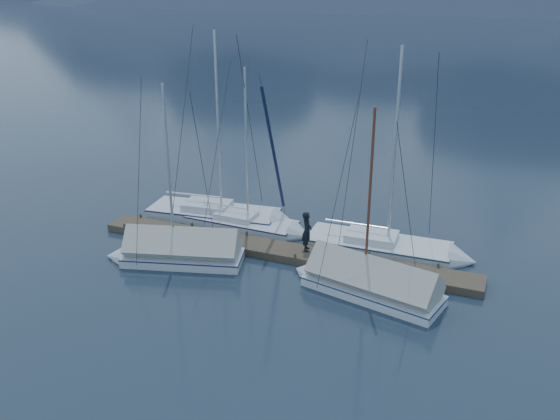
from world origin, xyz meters
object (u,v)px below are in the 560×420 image
(sailboat_open_right, at_px, (399,250))
(sailboat_covered_near, at_px, (361,282))
(person, at_px, (307,231))
(sailboat_open_left, at_px, (232,217))
(sailboat_open_mid, at_px, (256,226))
(sailboat_covered_far, at_px, (172,253))

(sailboat_open_right, bearing_deg, sailboat_covered_near, -100.07)
(sailboat_open_right, height_order, person, sailboat_open_right)
(sailboat_covered_near, bearing_deg, sailboat_open_left, 149.59)
(sailboat_open_mid, height_order, sailboat_covered_far, sailboat_open_mid)
(sailboat_open_mid, relative_size, sailboat_covered_near, 1.05)
(sailboat_open_left, distance_m, sailboat_covered_near, 9.50)
(sailboat_open_left, relative_size, person, 5.68)
(sailboat_open_mid, relative_size, sailboat_open_right, 0.86)
(sailboat_covered_near, bearing_deg, sailboat_open_right, 79.93)
(sailboat_open_right, distance_m, sailboat_covered_near, 4.17)
(sailboat_covered_near, height_order, sailboat_covered_far, sailboat_covered_far)
(sailboat_covered_far, bearing_deg, sailboat_open_right, 26.52)
(sailboat_open_left, relative_size, sailboat_covered_near, 1.25)
(sailboat_open_left, distance_m, person, 5.82)
(sailboat_open_right, xyz_separation_m, sailboat_covered_near, (-0.73, -4.10, 0.24))
(sailboat_open_mid, distance_m, person, 4.10)
(sailboat_open_mid, xyz_separation_m, person, (3.39, -2.02, 1.11))
(sailboat_covered_near, relative_size, person, 4.55)
(sailboat_open_right, distance_m, sailboat_covered_far, 10.34)
(sailboat_open_left, distance_m, sailboat_covered_far, 5.34)
(sailboat_open_mid, relative_size, sailboat_covered_far, 1.01)
(sailboat_open_left, bearing_deg, sailboat_covered_far, -93.51)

